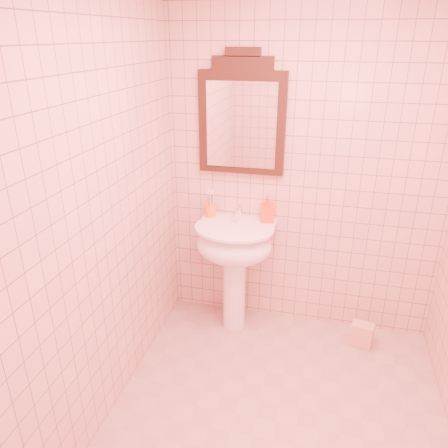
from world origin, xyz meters
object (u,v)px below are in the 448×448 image
(mirror, at_px, (242,118))
(toothbrush_cup, at_px, (211,210))
(pedestal_sink, at_px, (234,251))
(towel, at_px, (362,335))
(soap_dispenser, at_px, (267,209))

(mirror, distance_m, toothbrush_cup, 0.73)
(mirror, bearing_deg, pedestal_sink, -90.00)
(toothbrush_cup, bearing_deg, towel, -7.87)
(soap_dispenser, relative_size, towel, 1.06)
(pedestal_sink, distance_m, mirror, 0.97)
(pedestal_sink, bearing_deg, toothbrush_cup, 146.01)
(pedestal_sink, bearing_deg, soap_dispenser, 35.74)
(mirror, relative_size, toothbrush_cup, 4.58)
(toothbrush_cup, xyz_separation_m, towel, (1.20, -0.17, -0.82))
(mirror, distance_m, towel, 1.81)
(soap_dispenser, height_order, towel, soap_dispenser)
(mirror, xyz_separation_m, toothbrush_cup, (-0.22, -0.05, -0.69))
(pedestal_sink, distance_m, soap_dispenser, 0.40)
(mirror, bearing_deg, toothbrush_cup, -166.31)
(soap_dispenser, distance_m, towel, 1.17)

